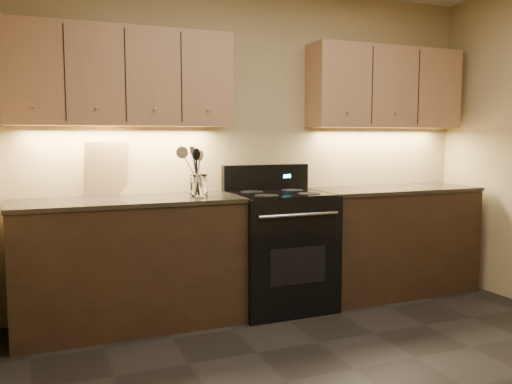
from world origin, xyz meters
The scene contains 14 objects.
wall_back centered at (0.00, 2.00, 1.30)m, with size 4.00×0.04×2.60m, color tan.
counter_left centered at (-1.10, 1.70, 0.47)m, with size 1.62×0.62×0.93m.
counter_right centered at (1.18, 1.70, 0.47)m, with size 1.46×0.62×0.93m.
stove centered at (0.08, 1.68, 0.48)m, with size 0.76×0.68×1.14m.
upper_cab_left centered at (-1.10, 1.85, 1.80)m, with size 1.60×0.30×0.70m, color #AA7B55.
upper_cab_right centered at (1.18, 1.85, 1.80)m, with size 1.44×0.30×0.70m, color #AA7B55.
outlet_plate centered at (-1.30, 1.99, 1.12)m, with size 0.09×0.01×0.12m, color #B2B5BA.
utensil_crock centered at (-0.58, 1.69, 1.01)m, with size 0.16×0.16×0.17m.
cutting_board centered at (-1.22, 1.95, 1.14)m, with size 0.33×0.02×0.42m, color tan.
wooden_spoon centered at (-0.62, 1.67, 1.11)m, with size 0.06×0.06×0.32m, color tan, non-canonical shape.
black_spoon centered at (-0.59, 1.71, 1.12)m, with size 0.06×0.06×0.34m, color black, non-canonical shape.
black_turner centered at (-0.58, 1.68, 1.13)m, with size 0.08×0.08×0.38m, color black, non-canonical shape.
steel_spatula centered at (-0.56, 1.69, 1.12)m, with size 0.08×0.08×0.35m, color silver, non-canonical shape.
steel_skimmer centered at (-0.54, 1.67, 1.13)m, with size 0.09×0.09×0.37m, color silver, non-canonical shape.
Camera 1 is at (-1.71, -2.19, 1.38)m, focal length 38.00 mm.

